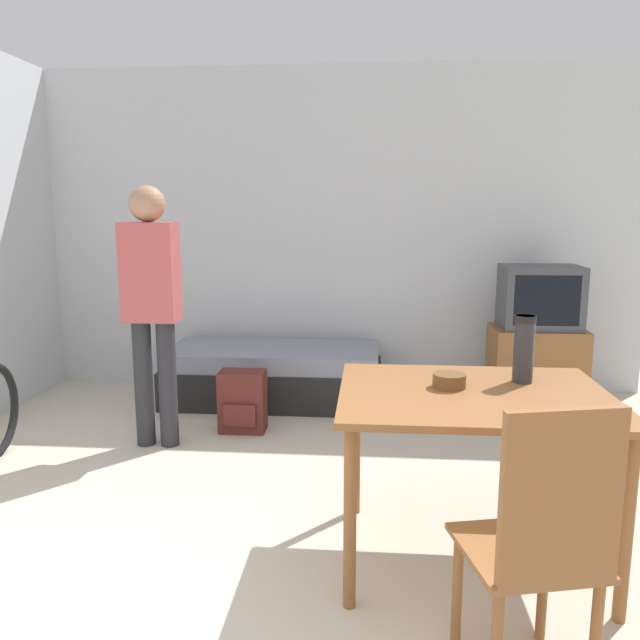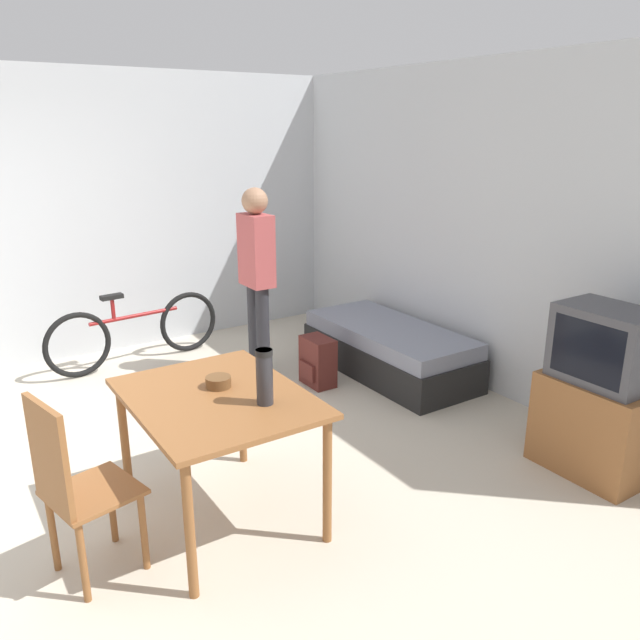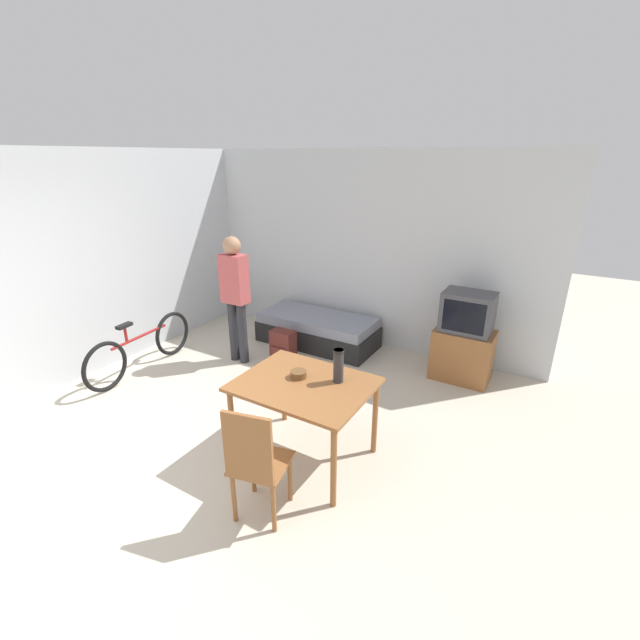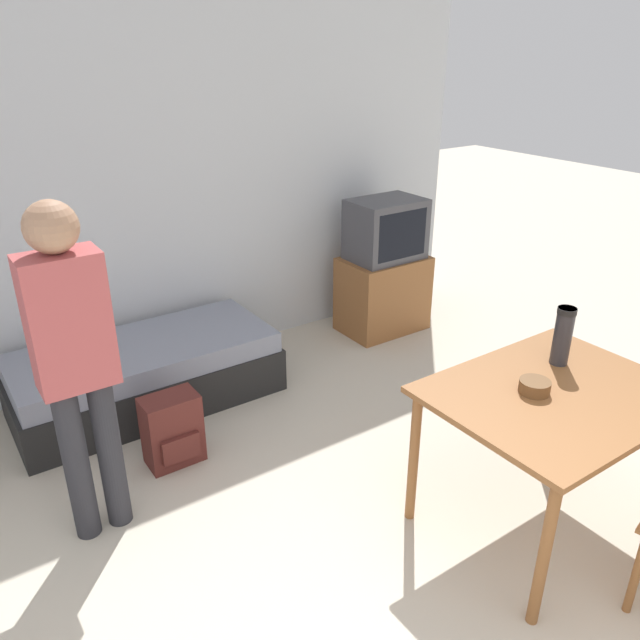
{
  "view_description": "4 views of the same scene",
  "coord_description": "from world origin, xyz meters",
  "px_view_note": "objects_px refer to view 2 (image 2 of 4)",
  "views": [
    {
      "loc": [
        0.51,
        -1.36,
        1.54
      ],
      "look_at": [
        0.22,
        2.14,
        0.91
      ],
      "focal_mm": 35.0,
      "sensor_mm": 36.0,
      "label": 1
    },
    {
      "loc": [
        3.88,
        0.01,
        2.18
      ],
      "look_at": [
        0.51,
        2.21,
        0.92
      ],
      "focal_mm": 35.0,
      "sensor_mm": 36.0,
      "label": 2
    },
    {
      "loc": [
        2.73,
        -1.47,
        2.61
      ],
      "look_at": [
        0.59,
        2.11,
        0.99
      ],
      "focal_mm": 24.0,
      "sensor_mm": 36.0,
      "label": 3
    },
    {
      "loc": [
        -1.38,
        -0.19,
        2.27
      ],
      "look_at": [
        0.36,
        2.34,
        0.88
      ],
      "focal_mm": 35.0,
      "sensor_mm": 36.0,
      "label": 4
    }
  ],
  "objects_px": {
    "thermos_flask": "(264,375)",
    "backpack": "(317,362)",
    "person_standing": "(257,269)",
    "daybed": "(389,349)",
    "bicycle": "(136,332)",
    "tv": "(599,397)",
    "mate_bowl": "(218,382)",
    "dining_table": "(217,410)",
    "wooden_chair": "(72,483)"
  },
  "relations": [
    {
      "from": "thermos_flask",
      "to": "backpack",
      "type": "distance_m",
      "value": 2.19
    },
    {
      "from": "person_standing",
      "to": "thermos_flask",
      "type": "bearing_deg",
      "value": -26.72
    },
    {
      "from": "thermos_flask",
      "to": "daybed",
      "type": "bearing_deg",
      "value": 125.3
    },
    {
      "from": "person_standing",
      "to": "bicycle",
      "type": "bearing_deg",
      "value": -135.61
    },
    {
      "from": "tv",
      "to": "mate_bowl",
      "type": "height_order",
      "value": "tv"
    },
    {
      "from": "thermos_flask",
      "to": "backpack",
      "type": "height_order",
      "value": "thermos_flask"
    },
    {
      "from": "person_standing",
      "to": "thermos_flask",
      "type": "height_order",
      "value": "person_standing"
    },
    {
      "from": "dining_table",
      "to": "bicycle",
      "type": "bearing_deg",
      "value": 172.39
    },
    {
      "from": "daybed",
      "to": "backpack",
      "type": "height_order",
      "value": "daybed"
    },
    {
      "from": "bicycle",
      "to": "backpack",
      "type": "relative_size",
      "value": 3.95
    },
    {
      "from": "dining_table",
      "to": "backpack",
      "type": "distance_m",
      "value": 2.07
    },
    {
      "from": "wooden_chair",
      "to": "tv",
      "type": "bearing_deg",
      "value": 76.09
    },
    {
      "from": "wooden_chair",
      "to": "bicycle",
      "type": "height_order",
      "value": "wooden_chair"
    },
    {
      "from": "wooden_chair",
      "to": "backpack",
      "type": "bearing_deg",
      "value": 121.45
    },
    {
      "from": "dining_table",
      "to": "mate_bowl",
      "type": "relative_size",
      "value": 7.96
    },
    {
      "from": "tv",
      "to": "person_standing",
      "type": "bearing_deg",
      "value": -158.86
    },
    {
      "from": "mate_bowl",
      "to": "backpack",
      "type": "bearing_deg",
      "value": 130.09
    },
    {
      "from": "dining_table",
      "to": "thermos_flask",
      "type": "bearing_deg",
      "value": 35.86
    },
    {
      "from": "daybed",
      "to": "dining_table",
      "type": "bearing_deg",
      "value": -61.35
    },
    {
      "from": "person_standing",
      "to": "wooden_chair",
      "type": "bearing_deg",
      "value": -46.33
    },
    {
      "from": "tv",
      "to": "mate_bowl",
      "type": "relative_size",
      "value": 7.77
    },
    {
      "from": "daybed",
      "to": "thermos_flask",
      "type": "relative_size",
      "value": 5.67
    },
    {
      "from": "mate_bowl",
      "to": "thermos_flask",
      "type": "bearing_deg",
      "value": 18.94
    },
    {
      "from": "daybed",
      "to": "person_standing",
      "type": "relative_size",
      "value": 1.02
    },
    {
      "from": "daybed",
      "to": "backpack",
      "type": "bearing_deg",
      "value": -98.87
    },
    {
      "from": "daybed",
      "to": "bicycle",
      "type": "relative_size",
      "value": 1.01
    },
    {
      "from": "backpack",
      "to": "bicycle",
      "type": "bearing_deg",
      "value": -140.04
    },
    {
      "from": "bicycle",
      "to": "person_standing",
      "type": "distance_m",
      "value": 1.39
    },
    {
      "from": "backpack",
      "to": "thermos_flask",
      "type": "bearing_deg",
      "value": -40.66
    },
    {
      "from": "dining_table",
      "to": "bicycle",
      "type": "height_order",
      "value": "dining_table"
    },
    {
      "from": "thermos_flask",
      "to": "tv",
      "type": "bearing_deg",
      "value": 73.74
    },
    {
      "from": "tv",
      "to": "wooden_chair",
      "type": "height_order",
      "value": "tv"
    },
    {
      "from": "dining_table",
      "to": "daybed",
      "type": "bearing_deg",
      "value": 118.65
    },
    {
      "from": "person_standing",
      "to": "mate_bowl",
      "type": "distance_m",
      "value": 2.1
    },
    {
      "from": "daybed",
      "to": "person_standing",
      "type": "height_order",
      "value": "person_standing"
    },
    {
      "from": "bicycle",
      "to": "person_standing",
      "type": "bearing_deg",
      "value": 44.39
    },
    {
      "from": "wooden_chair",
      "to": "thermos_flask",
      "type": "xyz_separation_m",
      "value": [
        0.15,
        0.97,
        0.39
      ]
    },
    {
      "from": "daybed",
      "to": "bicycle",
      "type": "distance_m",
      "value": 2.39
    },
    {
      "from": "daybed",
      "to": "wooden_chair",
      "type": "xyz_separation_m",
      "value": [
        1.31,
        -3.03,
        0.33
      ]
    },
    {
      "from": "mate_bowl",
      "to": "daybed",
      "type": "bearing_deg",
      "value": 117.26
    },
    {
      "from": "dining_table",
      "to": "backpack",
      "type": "xyz_separation_m",
      "value": [
        -1.33,
        1.52,
        -0.47
      ]
    },
    {
      "from": "wooden_chair",
      "to": "person_standing",
      "type": "bearing_deg",
      "value": 133.67
    },
    {
      "from": "bicycle",
      "to": "tv",
      "type": "bearing_deg",
      "value": 28.02
    },
    {
      "from": "dining_table",
      "to": "person_standing",
      "type": "relative_size",
      "value": 0.68
    },
    {
      "from": "tv",
      "to": "wooden_chair",
      "type": "bearing_deg",
      "value": -103.91
    },
    {
      "from": "person_standing",
      "to": "thermos_flask",
      "type": "distance_m",
      "value": 2.33
    },
    {
      "from": "daybed",
      "to": "bicycle",
      "type": "height_order",
      "value": "bicycle"
    },
    {
      "from": "bicycle",
      "to": "mate_bowl",
      "type": "height_order",
      "value": "mate_bowl"
    },
    {
      "from": "wooden_chair",
      "to": "mate_bowl",
      "type": "bearing_deg",
      "value": 102.35
    },
    {
      "from": "tv",
      "to": "backpack",
      "type": "bearing_deg",
      "value": -161.33
    }
  ]
}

